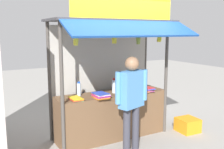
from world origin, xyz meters
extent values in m
plane|color=gray|center=(0.00, 0.00, 0.00)|extent=(20.00, 20.00, 0.00)
cube|color=brown|center=(0.00, 0.00, 0.43)|extent=(2.09, 0.55, 0.85)
cylinder|color=#4C4742|center=(-1.05, -0.28, 1.07)|extent=(0.06, 0.06, 2.14)
cylinder|color=#4C4742|center=(1.05, -0.28, 1.07)|extent=(0.06, 0.06, 2.14)
cylinder|color=#4C4742|center=(-1.05, 0.41, 1.07)|extent=(0.06, 0.06, 2.14)
cylinder|color=#4C4742|center=(1.05, 0.41, 1.07)|extent=(0.06, 0.06, 2.14)
cube|color=#B7B2A8|center=(0.00, 0.41, 1.05)|extent=(2.05, 0.04, 2.09)
cube|color=#3F3F44|center=(0.00, -0.04, 2.16)|extent=(2.29, 0.88, 0.04)
cube|color=#194799|center=(0.00, -0.73, 2.03)|extent=(2.25, 0.51, 0.26)
cube|color=yellow|center=(0.00, -0.43, 2.36)|extent=(1.88, 0.04, 0.35)
cylinder|color=#59544C|center=(0.00, -0.38, 2.06)|extent=(1.99, 0.02, 0.02)
cylinder|color=silver|center=(0.05, 0.01, 0.97)|extent=(0.08, 0.08, 0.24)
cylinder|color=red|center=(0.05, 0.01, 1.11)|extent=(0.05, 0.05, 0.03)
cylinder|color=silver|center=(0.16, 0.09, 0.97)|extent=(0.07, 0.07, 0.23)
cylinder|color=white|center=(0.16, 0.09, 1.09)|extent=(0.05, 0.05, 0.03)
cylinder|color=silver|center=(0.41, 0.04, 0.98)|extent=(0.08, 0.08, 0.26)
cylinder|color=white|center=(0.41, 0.04, 1.13)|extent=(0.05, 0.05, 0.04)
cylinder|color=silver|center=(0.22, 0.01, 0.99)|extent=(0.09, 0.09, 0.27)
cylinder|color=#198C33|center=(0.22, 0.01, 1.15)|extent=(0.06, 0.06, 0.04)
cylinder|color=silver|center=(-0.60, 0.13, 0.96)|extent=(0.07, 0.07, 0.22)
cylinder|color=blue|center=(-0.60, 0.13, 1.09)|extent=(0.05, 0.05, 0.03)
cylinder|color=silver|center=(0.67, 0.02, 0.99)|extent=(0.09, 0.09, 0.28)
cylinder|color=blue|center=(0.67, 0.02, 1.15)|extent=(0.06, 0.06, 0.04)
cube|color=orange|center=(-0.34, -0.19, 0.86)|extent=(0.24, 0.30, 0.01)
cube|color=orange|center=(-0.33, -0.20, 0.87)|extent=(0.23, 0.30, 0.01)
cube|color=purple|center=(-0.34, -0.19, 0.88)|extent=(0.23, 0.29, 0.01)
cube|color=red|center=(-0.33, -0.20, 0.89)|extent=(0.25, 0.31, 0.01)
cube|color=purple|center=(-0.32, -0.20, 0.90)|extent=(0.24, 0.30, 0.01)
cube|color=white|center=(-0.32, -0.19, 0.91)|extent=(0.23, 0.30, 0.01)
cube|color=yellow|center=(-0.33, -0.19, 0.92)|extent=(0.25, 0.31, 0.01)
cube|color=blue|center=(-0.34, -0.20, 0.93)|extent=(0.25, 0.31, 0.01)
cube|color=orange|center=(0.18, -0.19, 0.86)|extent=(0.21, 0.25, 0.01)
cube|color=white|center=(0.19, -0.19, 0.87)|extent=(0.19, 0.24, 0.01)
cube|color=blue|center=(0.20, -0.20, 0.88)|extent=(0.19, 0.24, 0.01)
cube|color=black|center=(0.20, -0.19, 0.89)|extent=(0.21, 0.25, 0.01)
cube|color=green|center=(0.19, -0.20, 0.90)|extent=(0.19, 0.23, 0.01)
cube|color=orange|center=(0.18, -0.19, 0.91)|extent=(0.19, 0.24, 0.01)
cube|color=yellow|center=(0.19, -0.19, 0.92)|extent=(0.21, 0.25, 0.01)
cube|color=black|center=(0.19, -0.19, 0.93)|extent=(0.20, 0.25, 0.01)
cube|color=white|center=(0.18, -0.19, 0.94)|extent=(0.21, 0.25, 0.01)
cube|color=green|center=(-0.76, -0.14, 0.86)|extent=(0.20, 0.28, 0.01)
cube|color=red|center=(-0.77, -0.14, 0.87)|extent=(0.18, 0.27, 0.01)
cube|color=orange|center=(-0.77, -0.15, 0.88)|extent=(0.19, 0.28, 0.01)
cube|color=orange|center=(-0.76, -0.14, 0.89)|extent=(0.18, 0.27, 0.01)
cube|color=yellow|center=(-0.77, -0.13, 0.89)|extent=(0.18, 0.27, 0.01)
cube|color=orange|center=(0.67, -0.17, 0.86)|extent=(0.20, 0.27, 0.01)
cube|color=purple|center=(0.67, -0.19, 0.86)|extent=(0.20, 0.27, 0.01)
cube|color=orange|center=(0.67, -0.17, 0.87)|extent=(0.19, 0.27, 0.01)
cube|color=black|center=(0.68, -0.17, 0.88)|extent=(0.20, 0.27, 0.01)
cube|color=purple|center=(0.68, -0.18, 0.89)|extent=(0.18, 0.26, 0.01)
cube|color=blue|center=(0.69, -0.19, 0.91)|extent=(0.20, 0.27, 0.01)
cube|color=red|center=(0.67, -0.17, 0.92)|extent=(0.21, 0.28, 0.01)
cylinder|color=#332D23|center=(-0.84, -0.38, 1.99)|extent=(0.01, 0.01, 0.12)
cylinder|color=olive|center=(-0.84, -0.38, 1.91)|extent=(0.04, 0.04, 0.04)
ellipsoid|color=yellow|center=(-0.82, -0.38, 1.83)|extent=(0.04, 0.08, 0.14)
ellipsoid|color=yellow|center=(-0.83, -0.36, 1.83)|extent=(0.06, 0.05, 0.14)
ellipsoid|color=yellow|center=(-0.86, -0.36, 1.84)|extent=(0.06, 0.07, 0.15)
ellipsoid|color=yellow|center=(-0.86, -0.39, 1.84)|extent=(0.06, 0.07, 0.15)
ellipsoid|color=yellow|center=(-0.83, -0.39, 1.83)|extent=(0.07, 0.05, 0.14)
cylinder|color=#332D23|center=(0.31, -0.38, 1.98)|extent=(0.01, 0.01, 0.13)
cylinder|color=olive|center=(0.31, -0.38, 1.90)|extent=(0.04, 0.04, 0.04)
ellipsoid|color=olive|center=(0.33, -0.38, 1.83)|extent=(0.04, 0.08, 0.14)
ellipsoid|color=olive|center=(0.32, -0.36, 1.83)|extent=(0.07, 0.06, 0.14)
ellipsoid|color=olive|center=(0.30, -0.37, 1.82)|extent=(0.06, 0.05, 0.14)
ellipsoid|color=olive|center=(0.29, -0.38, 1.83)|extent=(0.04, 0.08, 0.14)
ellipsoid|color=olive|center=(0.30, -0.39, 1.82)|extent=(0.06, 0.05, 0.14)
ellipsoid|color=olive|center=(0.32, -0.39, 1.83)|extent=(0.06, 0.06, 0.14)
cylinder|color=#332D23|center=(0.77, -0.38, 2.00)|extent=(0.01, 0.01, 0.10)
cylinder|color=olive|center=(0.77, -0.38, 1.93)|extent=(0.04, 0.04, 0.04)
ellipsoid|color=yellow|center=(0.79, -0.38, 1.85)|extent=(0.04, 0.07, 0.13)
ellipsoid|color=yellow|center=(0.78, -0.36, 1.86)|extent=(0.07, 0.07, 0.14)
ellipsoid|color=yellow|center=(0.77, -0.35, 1.86)|extent=(0.08, 0.04, 0.13)
ellipsoid|color=yellow|center=(0.76, -0.36, 1.85)|extent=(0.06, 0.05, 0.14)
ellipsoid|color=yellow|center=(0.75, -0.37, 1.85)|extent=(0.05, 0.07, 0.14)
ellipsoid|color=yellow|center=(0.75, -0.38, 1.85)|extent=(0.05, 0.07, 0.14)
ellipsoid|color=yellow|center=(0.76, -0.39, 1.86)|extent=(0.07, 0.06, 0.14)
ellipsoid|color=yellow|center=(0.77, -0.40, 1.85)|extent=(0.07, 0.04, 0.14)
ellipsoid|color=yellow|center=(0.79, -0.39, 1.86)|extent=(0.07, 0.07, 0.14)
cylinder|color=#332D23|center=(-0.17, -0.38, 2.00)|extent=(0.01, 0.01, 0.09)
cylinder|color=olive|center=(-0.17, -0.38, 1.94)|extent=(0.04, 0.04, 0.04)
ellipsoid|color=yellow|center=(-0.14, -0.37, 1.86)|extent=(0.05, 0.08, 0.15)
ellipsoid|color=yellow|center=(-0.15, -0.36, 1.86)|extent=(0.08, 0.07, 0.16)
ellipsoid|color=yellow|center=(-0.17, -0.36, 1.85)|extent=(0.08, 0.05, 0.15)
ellipsoid|color=yellow|center=(-0.19, -0.37, 1.86)|extent=(0.06, 0.08, 0.16)
ellipsoid|color=yellow|center=(-0.19, -0.39, 1.86)|extent=(0.06, 0.08, 0.16)
ellipsoid|color=yellow|center=(-0.17, -0.40, 1.85)|extent=(0.07, 0.05, 0.15)
ellipsoid|color=yellow|center=(-0.16, -0.39, 1.85)|extent=(0.07, 0.06, 0.16)
cylinder|color=#383842|center=(-0.09, -0.66, 0.38)|extent=(0.12, 0.12, 0.76)
cylinder|color=#383842|center=(0.08, -0.66, 0.38)|extent=(0.12, 0.12, 0.76)
cube|color=#4C8CCC|center=(-0.01, -0.66, 1.06)|extent=(0.49, 0.32, 0.60)
cylinder|color=#4C8CCC|center=(-0.26, -0.66, 1.11)|extent=(0.10, 0.10, 0.51)
cylinder|color=#4C8CCC|center=(0.24, -0.66, 1.11)|extent=(0.10, 0.10, 0.51)
sphere|color=#936B4C|center=(-0.01, -0.66, 1.47)|extent=(0.23, 0.23, 0.23)
cube|color=orange|center=(1.45, -0.51, 0.14)|extent=(0.41, 0.41, 0.27)
camera|label=1|loc=(-2.30, -4.09, 1.99)|focal=41.72mm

